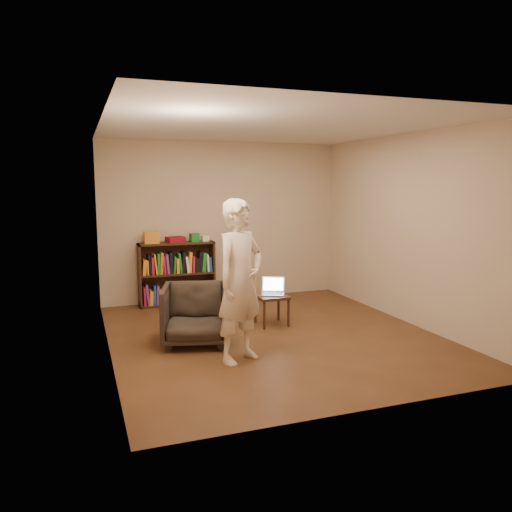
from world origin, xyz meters
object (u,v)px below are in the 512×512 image
object	(u,v)px
armchair	(196,314)
side_table	(272,300)
laptop	(273,290)
bookshelf	(177,277)
stool	(243,275)
person	(240,281)

from	to	relation	value
armchair	side_table	world-z (taller)	armchair
armchair	laptop	bearing A→B (deg)	38.74
armchair	side_table	bearing A→B (deg)	36.14
side_table	laptop	world-z (taller)	laptop
bookshelf	side_table	distance (m)	1.91
stool	side_table	world-z (taller)	stool
stool	armchair	xyz separation A→B (m)	(-1.19, -1.76, -0.10)
armchair	person	size ratio (longest dim) A/B	0.45
side_table	person	size ratio (longest dim) A/B	0.23
stool	side_table	size ratio (longest dim) A/B	1.40
laptop	person	world-z (taller)	person
stool	person	world-z (taller)	person
stool	laptop	distance (m)	1.23
stool	armchair	world-z (taller)	armchair
side_table	armchair	bearing A→B (deg)	-159.19
person	bookshelf	bearing A→B (deg)	64.05
stool	bookshelf	bearing A→B (deg)	162.70
bookshelf	stool	bearing A→B (deg)	-17.30
bookshelf	armchair	distance (m)	2.08
bookshelf	laptop	xyz separation A→B (m)	(1.04, -1.55, 0.03)
bookshelf	person	size ratio (longest dim) A/B	0.68
bookshelf	armchair	bearing A→B (deg)	-94.77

